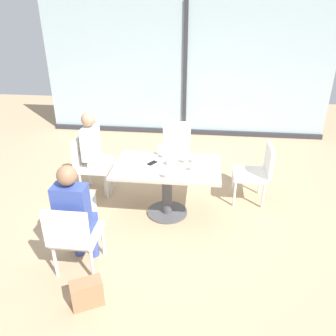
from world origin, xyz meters
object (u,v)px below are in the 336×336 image
Objects in this scene: wine_glass_0 at (193,162)px; handbag_0 at (87,293)px; chair_far_right at (257,170)px; person_front_left at (75,212)px; wine_glass_3 at (164,150)px; wine_glass_5 at (196,155)px; coffee_cup at (169,162)px; chair_far_left at (90,162)px; chair_front_left at (74,234)px; wine_glass_4 at (160,147)px; chair_near_window at (176,146)px; handbag_1 at (84,200)px; wine_glass_2 at (167,169)px; dining_table_main at (167,178)px; cell_phone_on_table at (152,163)px; wine_glass_1 at (186,155)px; person_far_left at (95,149)px.

handbag_0 is at bearing -120.78° from wine_glass_0.
chair_far_right is 2.63m from person_front_left.
handbag_0 is at bearing -105.28° from wine_glass_3.
wine_glass_5 reaches higher than chair_far_right.
wine_glass_5 is at bearing 83.59° from wine_glass_0.
wine_glass_3 is 0.24m from coffee_cup.
chair_front_left is at bearing -76.92° from chair_far_left.
chair_near_window is at bearing 81.15° from wine_glass_4.
chair_front_left reaches higher than handbag_1.
wine_glass_0 is 0.38m from wine_glass_2.
chair_far_left is at bearing 180.00° from chair_far_right.
coffee_cup is at bearing 47.21° from dining_table_main.
wine_glass_5 is at bearing 46.12° from person_front_left.
person_front_left is 1.28m from handbag_1.
chair_far_right is 6.04× the size of cell_phone_on_table.
chair_front_left is 1.74m from wine_glass_1.
wine_glass_2 is 1.00× the size of wine_glass_3.
chair_near_window is 2.98m from handbag_0.
wine_glass_1 is 0.33m from wine_glass_3.
chair_far_right is at bearing 47.89° from cell_phone_on_table.
coffee_cup is (1.14, -0.46, 0.08)m from person_far_left.
wine_glass_0 is (1.57, -0.61, 0.37)m from chair_far_left.
chair_near_window is 4.70× the size of wine_glass_3.
dining_table_main is at bearing -73.65° from wine_glass_3.
wine_glass_4 is at bearing 119.45° from coffee_cup.
person_far_left is (-0.29, 1.62, 0.00)m from person_front_left.
chair_near_window is 1.24m from coffee_cup.
chair_front_left is 2.69m from chair_far_right.
handbag_0 is (-0.52, -1.89, -0.72)m from wine_glass_3.
chair_near_window is 1.44m from wine_glass_0.
cell_phone_on_table is (-0.57, -0.05, -0.13)m from wine_glass_5.
wine_glass_5 is at bearing -156.57° from chair_far_right.
wine_glass_1 is 0.13m from wine_glass_5.
wine_glass_5 is at bearing -15.07° from wine_glass_3.
wine_glass_3 is at bearing -168.61° from chair_far_right.
wine_glass_1 is at bearing -78.31° from chair_near_window.
wine_glass_3 is (-0.30, 0.13, 0.00)m from wine_glass_1.
wine_glass_4 is at bearing -8.80° from chair_far_left.
wine_glass_2 is at bearing 0.88° from handbag_1.
wine_glass_4 is at bearing 34.51° from handbag_1.
person_far_left is (-1.12, -0.75, 0.20)m from chair_near_window.
dining_table_main is 4.63× the size of handbag_1.
handbag_0 is (0.25, -0.53, -0.56)m from person_front_left.
wine_glass_2 is 0.59m from wine_glass_3.
handbag_1 is at bearing 176.53° from wine_glass_0.
person_far_left is at bearing 170.23° from wine_glass_4.
wine_glass_4 is at bearing 114.10° from dining_table_main.
dining_table_main is 9.65× the size of cell_phone_on_table.
chair_near_window is 0.69× the size of person_front_left.
handbag_0 is (0.25, -0.42, -0.36)m from chair_front_left.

